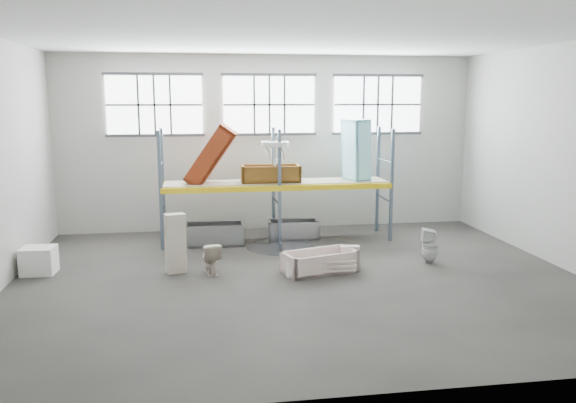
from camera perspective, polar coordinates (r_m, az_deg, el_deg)
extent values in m
cube|color=#443F3B|center=(12.48, 1.08, -7.77)|extent=(12.00, 10.00, 0.10)
cube|color=silver|center=(11.95, 1.16, 16.21)|extent=(12.00, 10.00, 0.10)
cube|color=#A7A59A|center=(16.92, -1.87, 5.75)|extent=(12.00, 0.10, 5.00)
cube|color=#ACA9A0|center=(7.08, 8.25, -0.39)|extent=(12.00, 0.10, 5.00)
cube|color=#B1AFA5|center=(14.30, 25.81, 3.96)|extent=(0.10, 10.00, 5.00)
cube|color=white|center=(16.68, -12.97, 9.23)|extent=(2.60, 0.04, 1.60)
cube|color=white|center=(16.77, -1.85, 9.48)|extent=(2.60, 0.04, 1.60)
cube|color=white|center=(17.45, 8.78, 9.39)|extent=(2.60, 0.04, 1.60)
cube|color=slate|center=(14.80, -12.41, 1.00)|extent=(0.08, 0.08, 3.00)
cube|color=slate|center=(15.99, -12.16, 1.67)|extent=(0.08, 0.08, 3.00)
cube|color=slate|center=(14.92, -0.83, 1.31)|extent=(0.08, 0.08, 3.00)
cube|color=slate|center=(16.09, -1.44, 1.95)|extent=(0.08, 0.08, 3.00)
cube|color=slate|center=(15.62, 10.13, 1.55)|extent=(0.08, 0.08, 3.00)
cube|color=slate|center=(16.75, 8.80, 2.15)|extent=(0.08, 0.08, 3.00)
cube|color=yellow|center=(14.92, -0.83, 1.31)|extent=(6.00, 0.10, 0.14)
cube|color=yellow|center=(16.09, -1.44, 1.95)|extent=(6.00, 0.10, 0.14)
cube|color=gray|center=(15.49, -1.15, 1.93)|extent=(5.90, 1.10, 0.03)
cylinder|color=black|center=(15.03, -0.71, -4.46)|extent=(1.80, 1.80, 0.00)
cube|color=silver|center=(13.31, 6.10, -5.20)|extent=(0.45, 0.26, 0.41)
imported|color=beige|center=(13.15, 3.18, -5.89)|extent=(0.54, 0.54, 0.16)
imported|color=beige|center=(12.84, -7.61, -5.50)|extent=(0.50, 0.73, 0.69)
cube|color=beige|center=(12.94, -10.97, -4.05)|extent=(0.48, 0.37, 1.31)
imported|color=silver|center=(13.90, 13.76, -4.22)|extent=(0.45, 0.45, 0.83)
imported|color=silver|center=(15.03, -1.27, 3.66)|extent=(0.88, 0.79, 0.64)
cylinder|color=white|center=(12.54, 0.48, -6.66)|extent=(0.29, 0.29, 0.33)
cube|color=white|center=(13.82, -23.26, -5.34)|extent=(0.72, 0.63, 0.59)
cube|color=white|center=(14.26, -24.57, -5.19)|extent=(0.67, 0.67, 0.49)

